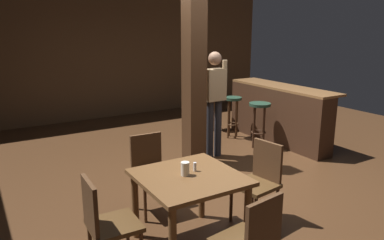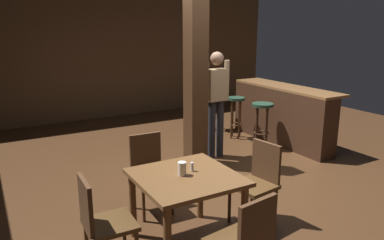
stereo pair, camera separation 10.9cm
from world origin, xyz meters
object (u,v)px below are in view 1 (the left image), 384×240
salt_shaker (195,167)px  bar_counter (278,114)px  chair_east (260,178)px  standing_person (214,97)px  chair_west (105,221)px  bar_stool_mid (233,108)px  dining_table (189,187)px  bar_stool_near (259,114)px  bar_stool_far (211,101)px  chair_north (150,169)px  napkin_cup (185,169)px

salt_shaker → bar_counter: bearing=33.6°
chair_east → standing_person: size_ratio=0.52×
chair_west → bar_stool_mid: (3.43, 2.73, 0.07)m
dining_table → chair_east: 0.89m
standing_person → bar_stool_near: 1.04m
bar_stool_far → bar_stool_mid: bearing=-87.1°
bar_stool_mid → bar_counter: bearing=-49.5°
bar_stool_near → standing_person: bearing=180.0°
standing_person → salt_shaker: bearing=-128.7°
bar_stool_far → chair_north: bearing=-135.3°
chair_north → bar_stool_mid: bearing=35.5°
salt_shaker → bar_counter: size_ratio=0.04×
dining_table → bar_stool_far: size_ratio=1.17×
napkin_cup → bar_stool_near: 3.32m
standing_person → bar_counter: standing_person is taller
dining_table → chair_west: 0.85m
chair_north → bar_stool_far: chair_north is taller
chair_east → standing_person: 2.20m
chair_west → dining_table: bearing=1.7°
chair_east → bar_stool_far: bearing=64.0°
chair_west → standing_person: standing_person is taller
napkin_cup → bar_stool_near: (2.65, 1.98, -0.19)m
standing_person → dining_table: bearing=-129.6°
chair_west → bar_counter: (3.97, 2.10, 0.03)m
napkin_cup → bar_stool_near: size_ratio=0.17×
salt_shaker → bar_stool_near: 3.18m
chair_east → napkin_cup: 0.97m
bar_counter → chair_west: bearing=-152.2°
salt_shaker → bar_stool_mid: size_ratio=0.11×
dining_table → salt_shaker: 0.21m
dining_table → standing_person: standing_person is taller
dining_table → chair_north: bearing=90.9°
dining_table → standing_person: size_ratio=0.55×
bar_stool_mid → bar_stool_far: (-0.03, 0.68, 0.02)m
chair_east → bar_stool_far: chair_east is taller
dining_table → bar_counter: bar_counter is taller
bar_counter → bar_stool_far: size_ratio=2.84×
dining_table → chair_east: bearing=-0.1°
salt_shaker → bar_stool_near: salt_shaker is taller
standing_person → chair_north: bearing=-145.6°
napkin_cup → chair_north: bearing=88.8°
salt_shaker → bar_stool_mid: 3.63m
napkin_cup → bar_counter: (3.16, 2.05, -0.27)m
salt_shaker → bar_stool_far: bearing=53.7°
chair_west → bar_counter: 4.49m
chair_west → bar_stool_far: bearing=45.2°
standing_person → bar_counter: size_ratio=0.75×
bar_stool_mid → chair_east: bearing=-122.0°
chair_east → bar_stool_mid: (1.69, 2.71, 0.07)m
standing_person → napkin_cup: bearing=-130.5°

